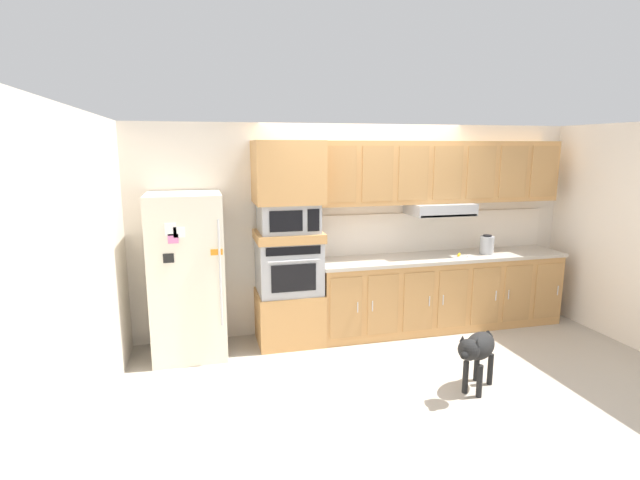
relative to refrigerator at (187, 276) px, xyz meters
name	(u,v)px	position (x,y,z in m)	size (l,w,h in m)	color
ground_plane	(393,359)	(2.09, -0.68, -0.88)	(9.60, 9.60, 0.00)	#B2A899
back_kitchen_wall	(361,227)	(2.09, 0.43, 0.37)	(6.20, 0.12, 2.50)	silver
side_panel_left	(101,260)	(-0.71, -0.68, 0.37)	(0.12, 7.10, 2.50)	silver
side_panel_right	(621,233)	(4.89, -0.68, 0.37)	(0.12, 7.10, 2.50)	white
refrigerator	(187,276)	(0.00, 0.00, 0.00)	(0.76, 0.73, 1.76)	silver
oven_base_cabinet	(289,317)	(1.11, 0.07, -0.58)	(0.74, 0.62, 0.60)	tan
built_in_oven	(289,266)	(1.11, 0.07, 0.02)	(0.70, 0.62, 0.60)	#A8AAAF
appliance_mid_shelf	(288,236)	(1.11, 0.07, 0.37)	(0.74, 0.62, 0.10)	tan
microwave	(288,217)	(1.11, 0.07, 0.58)	(0.64, 0.54, 0.32)	#A8AAAF
appliance_upper_cabinet	(287,172)	(1.11, 0.07, 1.08)	(0.74, 0.62, 0.68)	tan
lower_cabinet_run	(440,293)	(3.03, 0.07, -0.44)	(3.09, 0.63, 0.88)	tan
countertop_slab	(442,257)	(3.03, 0.07, 0.02)	(3.13, 0.64, 0.04)	#BCB2A3
backsplash_panel	(432,231)	(3.03, 0.36, 0.29)	(3.13, 0.02, 0.50)	white
upper_cabinet_with_hood	(441,174)	(3.02, 0.19, 1.02)	(3.09, 0.48, 0.88)	tan
screwdriver	(460,255)	(3.22, 0.00, 0.05)	(0.17, 0.17, 0.03)	yellow
electric_kettle	(487,245)	(3.61, 0.02, 0.15)	(0.17, 0.17, 0.24)	#A8AAAF
dog	(477,349)	(2.56, -1.51, -0.47)	(0.64, 0.53, 0.60)	black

